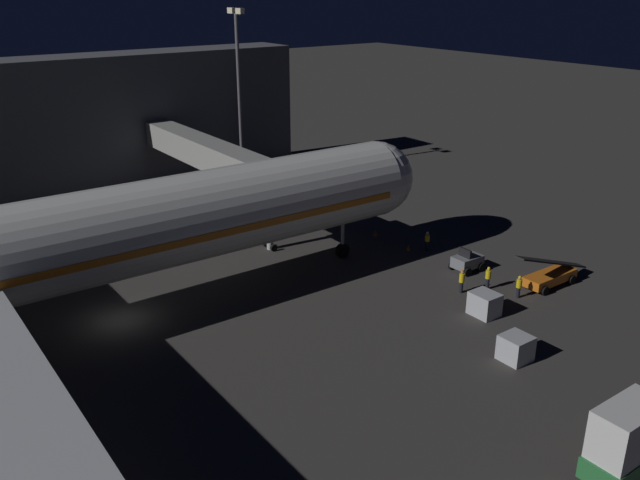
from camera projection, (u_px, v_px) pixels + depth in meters
name	position (u px, v px, depth m)	size (l,w,h in m)	color
ground_plane	(122.00, 320.00, 45.49)	(320.00, 320.00, 0.00)	#383533
jet_bridge	(221.00, 159.00, 61.66)	(25.45, 3.40, 7.79)	#9E9E99
apron_floodlight_mast	(239.00, 84.00, 73.97)	(2.90, 0.50, 18.99)	#59595E
pushback_tug	(467.00, 262.00, 53.05)	(1.86, 2.33, 1.95)	slate
catering_truck	(631.00, 439.00, 30.65)	(2.36, 5.29, 3.91)	#287038
belt_loader	(550.00, 275.00, 50.37)	(1.96, 8.09, 3.32)	orange
baggage_container_near_belt	(485.00, 304.00, 45.94)	(1.89, 1.58, 1.65)	#B7BABF
baggage_container_mid_row	(516.00, 348.00, 40.45)	(1.68, 1.70, 1.61)	#B7BABF
ground_crew_near_nose_gear	(462.00, 280.00, 49.19)	(0.40, 0.40, 1.82)	black
ground_crew_by_belt_loader	(427.00, 240.00, 56.93)	(0.40, 0.40, 1.73)	black
ground_crew_marshaller_fwd	(519.00, 286.00, 48.40)	(0.40, 0.40, 1.74)	black
ground_crew_under_port_wing	(488.00, 277.00, 49.75)	(0.40, 0.40, 1.81)	black
traffic_cone_nose_port	(409.00, 248.00, 57.19)	(0.36, 0.36, 0.55)	orange
traffic_cone_nose_starboard	(375.00, 233.00, 60.51)	(0.36, 0.36, 0.55)	orange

